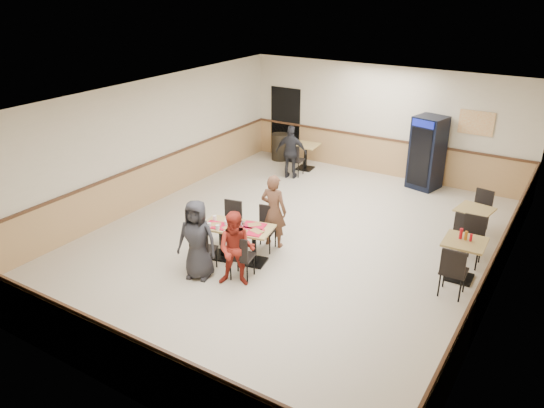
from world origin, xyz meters
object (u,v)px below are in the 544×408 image
Objects in this scene: main_table at (238,238)px; diner_man_opposite at (274,211)px; side_table_near at (463,254)px; trash_bin at (280,147)px; diner_woman_right at (236,249)px; pepsi_cooler at (427,153)px; lone_diner at (291,152)px; side_table_far at (473,220)px; diner_woman_left at (197,240)px; back_table at (306,153)px.

main_table is 0.95× the size of diner_man_opposite.
trash_bin reaches higher than side_table_near.
pepsi_cooler reaches higher than diner_woman_right.
lone_diner reaches higher than side_table_far.
diner_woman_left reaches higher than diner_woman_right.
diner_woman_right is 5.63m from lone_diner.
side_table_near is at bearing 10.56° from main_table.
back_table is at bearing -159.57° from pepsi_cooler.
trash_bin is at bearing 101.93° from main_table.
side_table_near reaches higher than back_table.
pepsi_cooler is 2.38× the size of trash_bin.
diner_woman_right reaches higher than main_table.
lone_diner reaches higher than side_table_near.
diner_man_opposite is 4.18m from side_table_far.
diner_woman_left is 0.78m from diner_woman_right.
diner_woman_right is at bearing -4.55° from diner_woman_left.
side_table_near is at bearing -83.38° from side_table_far.
main_table is 1.00× the size of lone_diner.
side_table_near is (5.32, -2.96, -0.22)m from lone_diner.
diner_woman_right is 5.13m from side_table_far.
diner_woman_left is 0.98× the size of diner_man_opposite.
diner_man_opposite is 0.81× the size of pepsi_cooler.
side_table_near is 1.70m from side_table_far.
diner_man_opposite is (0.52, 1.80, 0.01)m from diner_woman_left.
pepsi_cooler reaches higher than back_table.
diner_woman_left reaches higher than lone_diner.
main_table is 1.98× the size of back_table.
diner_woman_right reaches higher than back_table.
side_table_near is at bearing -32.97° from trash_bin.
diner_man_opposite is at bearing -69.30° from back_table.
diner_woman_right is (0.50, -0.74, 0.22)m from main_table.
side_table_near is 6.53m from back_table.
diner_woman_left is at bearing -71.35° from trash_bin.
lone_diner is at bearing 150.90° from side_table_near.
diner_woman_left is at bearing 86.65° from lone_diner.
diner_woman_right is at bearing -65.14° from trash_bin.
diner_woman_left is at bearing -117.90° from main_table.
diner_man_opposite is 3.70m from side_table_near.
side_table_far is at bearing -150.75° from diner_man_opposite.
pepsi_cooler is (3.34, 0.39, 0.46)m from back_table.
side_table_near is 4.65m from pepsi_cooler.
lone_diner is at bearing -47.95° from trash_bin.
diner_man_opposite reaches higher than side_table_near.
diner_man_opposite reaches higher than side_table_far.
side_table_near is at bearing -50.97° from pepsi_cooler.
main_table is 0.98m from diner_man_opposite.
side_table_near is at bearing 10.84° from diner_woman_right.
back_table is 0.93× the size of trash_bin.
trash_bin is (-6.19, 2.46, -0.09)m from side_table_far.
back_table is (-1.69, 4.48, -0.29)m from diner_man_opposite.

